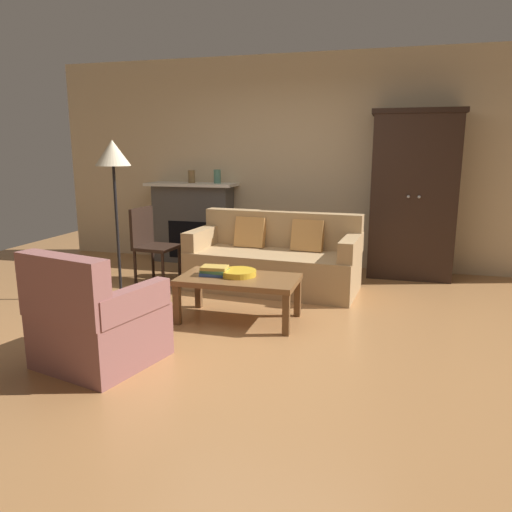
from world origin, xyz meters
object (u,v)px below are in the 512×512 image
(fireplace, at_px, (193,222))
(book_stack, at_px, (214,271))
(mantel_vase_jade, at_px, (217,177))
(floor_lamp, at_px, (113,163))
(fruit_bowl, at_px, (238,273))
(armoire, at_px, (413,195))
(side_chair_wooden, at_px, (150,240))
(mantel_vase_bronze, at_px, (192,177))
(armchair_near_left, at_px, (95,323))
(couch, at_px, (274,261))
(coffee_table, at_px, (239,283))

(fireplace, height_order, book_stack, fireplace)
(mantel_vase_jade, relative_size, floor_lamp, 0.11)
(book_stack, bearing_deg, fruit_bowl, 10.88)
(armoire, distance_m, book_stack, 2.86)
(mantel_vase_jade, relative_size, side_chair_wooden, 0.21)
(fireplace, distance_m, mantel_vase_bronze, 0.64)
(mantel_vase_jade, bearing_deg, fireplace, 177.30)
(armchair_near_left, bearing_deg, fruit_bowl, 59.77)
(couch, relative_size, book_stack, 7.68)
(mantel_vase_bronze, xyz_separation_m, mantel_vase_jade, (0.38, 0.00, 0.01))
(fruit_bowl, xyz_separation_m, mantel_vase_bronze, (-1.36, 2.16, 0.76))
(fruit_bowl, height_order, mantel_vase_jade, mantel_vase_jade)
(mantel_vase_bronze, distance_m, floor_lamp, 1.91)
(coffee_table, xyz_separation_m, fruit_bowl, (-0.01, 0.04, 0.08))
(book_stack, xyz_separation_m, armchair_near_left, (-0.50, -1.20, -0.15))
(fireplace, bearing_deg, side_chair_wooden, -93.09)
(couch, distance_m, side_chair_wooden, 1.52)
(armchair_near_left, bearing_deg, side_chair_wooden, 107.39)
(armoire, distance_m, side_chair_wooden, 3.25)
(mantel_vase_jade, height_order, floor_lamp, floor_lamp)
(fireplace, bearing_deg, coffee_table, -58.28)
(fireplace, bearing_deg, book_stack, -62.92)
(book_stack, distance_m, armchair_near_left, 1.31)
(armchair_near_left, relative_size, floor_lamp, 0.56)
(armchair_near_left, xyz_separation_m, side_chair_wooden, (-0.70, 2.24, 0.20))
(couch, bearing_deg, book_stack, -104.56)
(armoire, xyz_separation_m, mantel_vase_jade, (-2.57, 0.06, 0.19))
(mantel_vase_bronze, bearing_deg, armchair_near_left, -79.41)
(armoire, relative_size, book_stack, 7.95)
(fireplace, height_order, mantel_vase_bronze, mantel_vase_bronze)
(mantel_vase_bronze, distance_m, mantel_vase_jade, 0.38)
(couch, distance_m, armchair_near_left, 2.50)
(couch, bearing_deg, armchair_near_left, -108.76)
(couch, distance_m, mantel_vase_bronze, 1.98)
(fruit_bowl, xyz_separation_m, book_stack, (-0.22, -0.04, 0.02))
(fireplace, distance_m, book_stack, 2.50)
(mantel_vase_bronze, relative_size, side_chair_wooden, 0.19)
(armoire, bearing_deg, coffee_table, -126.33)
(couch, xyz_separation_m, book_stack, (-0.30, -1.17, 0.15))
(couch, bearing_deg, armoire, 32.87)
(book_stack, relative_size, mantel_vase_bronze, 1.48)
(armchair_near_left, bearing_deg, floor_lamp, 114.68)
(couch, height_order, fruit_bowl, couch)
(armchair_near_left, bearing_deg, coffee_table, 58.36)
(coffee_table, bearing_deg, couch, 86.80)
(mantel_vase_bronze, distance_m, armchair_near_left, 3.57)
(fruit_bowl, bearing_deg, floor_lamp, 169.22)
(coffee_table, xyz_separation_m, mantel_vase_jade, (-0.99, 2.20, 0.85))
(floor_lamp, bearing_deg, side_chair_wooden, 90.47)
(fruit_bowl, distance_m, side_chair_wooden, 1.74)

